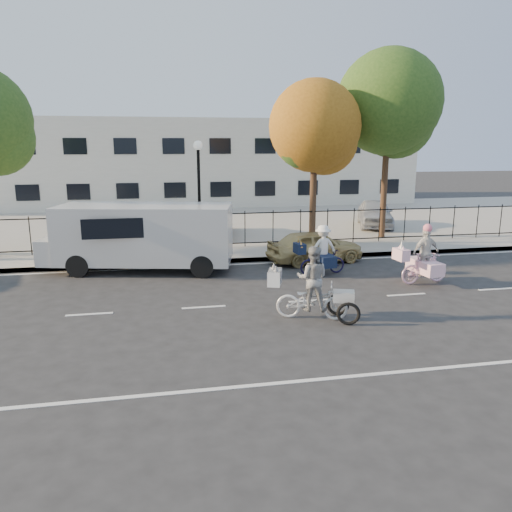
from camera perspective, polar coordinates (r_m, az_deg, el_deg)
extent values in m
plane|color=#333334|center=(13.77, -5.99, -5.86)|extent=(120.00, 120.00, 0.00)
cube|color=#A8A399|center=(18.60, -7.42, -0.73)|extent=(60.00, 0.10, 0.15)
cube|color=#A8A399|center=(19.62, -7.63, -0.03)|extent=(60.00, 2.20, 0.15)
cube|color=#A8A399|center=(28.36, -8.77, 3.89)|extent=(60.00, 15.60, 0.15)
cube|color=silver|center=(38.05, -9.60, 10.51)|extent=(34.00, 10.00, 6.00)
cylinder|color=black|center=(20.00, -6.49, 6.28)|extent=(0.12, 0.12, 4.00)
sphere|color=white|center=(19.87, -6.65, 12.45)|extent=(0.36, 0.36, 0.36)
cylinder|color=black|center=(20.12, -14.11, 2.85)|extent=(0.06, 0.06, 1.80)
cylinder|color=black|center=(20.09, -12.11, 2.94)|extent=(0.06, 0.06, 1.80)
cube|color=#59140F|center=(20.01, -13.20, 4.59)|extent=(0.85, 0.04, 0.60)
imported|color=white|center=(12.79, 6.39, -5.10)|extent=(1.92, 1.20, 0.95)
imported|color=white|center=(12.62, 6.46, -2.56)|extent=(0.97, 0.86, 1.66)
cube|color=white|center=(12.69, 2.16, -2.44)|extent=(0.49, 0.65, 0.38)
cone|color=white|center=(12.74, 2.04, -1.20)|extent=(0.15, 0.15, 0.19)
cone|color=white|center=(12.50, 2.31, -1.47)|extent=(0.15, 0.15, 0.19)
torus|color=black|center=(12.52, 10.52, -6.51)|extent=(0.58, 0.28, 0.59)
torus|color=black|center=(13.17, 9.35, -5.48)|extent=(0.58, 0.28, 0.59)
cube|color=white|center=(12.74, 9.98, -4.54)|extent=(0.62, 0.52, 0.26)
imported|color=#FBBFDC|center=(16.76, 18.71, -1.30)|extent=(1.71, 0.66, 1.00)
imported|color=silver|center=(16.65, 18.83, 0.40)|extent=(0.96, 0.49, 1.58)
cube|color=#FEC1D4|center=(16.14, 16.25, 0.17)|extent=(0.36, 0.58, 0.36)
cone|color=silver|center=(16.07, 16.32, 1.28)|extent=(0.12, 0.12, 0.32)
cube|color=#FEC1D4|center=(16.75, 18.72, -1.14)|extent=(0.70, 1.36, 0.40)
sphere|color=pink|center=(16.51, 19.03, 3.02)|extent=(0.28, 0.28, 0.28)
imported|color=#130F33|center=(17.18, 7.60, -0.66)|extent=(1.67, 0.73, 0.85)
imported|color=white|center=(17.07, 7.65, 1.06)|extent=(1.01, 0.65, 1.49)
cube|color=#0F1933|center=(16.73, 5.00, 0.87)|extent=(0.34, 0.55, 0.34)
cone|color=gold|center=(16.86, 4.86, 1.61)|extent=(0.11, 0.22, 0.30)
cone|color=gold|center=(16.54, 5.18, 1.39)|extent=(0.11, 0.22, 0.30)
cube|color=#0F1933|center=(17.16, 7.61, -0.35)|extent=(0.65, 1.28, 0.38)
cube|color=silver|center=(17.78, -12.51, 2.53)|extent=(6.25, 3.41, 1.97)
cube|color=silver|center=(18.26, -22.60, 0.36)|extent=(0.99, 2.20, 0.88)
cylinder|color=black|center=(17.22, -19.36, -1.40)|extent=(0.81, 0.44, 0.77)
cylinder|color=black|center=(19.08, -18.57, 0.00)|extent=(0.81, 0.44, 0.77)
cylinder|color=black|center=(17.10, -5.44, -0.81)|extent=(0.81, 0.44, 0.77)
cylinder|color=black|center=(18.97, -6.02, 0.53)|extent=(0.81, 0.44, 0.77)
imported|color=tan|center=(18.79, 6.76, 1.11)|extent=(3.77, 1.98, 1.22)
imported|color=white|center=(23.23, -16.40, 3.25)|extent=(2.49, 4.50, 1.19)
imported|color=#43464A|center=(23.43, -4.47, 3.90)|extent=(1.96, 4.01, 1.27)
imported|color=#B5B8BD|center=(26.70, 13.43, 4.81)|extent=(2.87, 4.39, 1.39)
cylinder|color=#442D1D|center=(21.43, 6.54, 6.90)|extent=(0.28, 0.28, 4.44)
sphere|color=#9F6219|center=(21.33, 6.74, 14.55)|extent=(3.81, 3.81, 3.81)
sphere|color=#9F6219|center=(21.67, 7.82, 12.81)|extent=(2.79, 2.79, 2.79)
cylinder|color=#442D1D|center=(23.55, 14.47, 8.24)|extent=(0.28, 0.28, 5.37)
sphere|color=#385B1E|center=(23.55, 14.95, 16.63)|extent=(4.60, 4.60, 4.60)
sphere|color=#385B1E|center=(23.91, 15.74, 14.68)|extent=(3.38, 3.38, 3.38)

